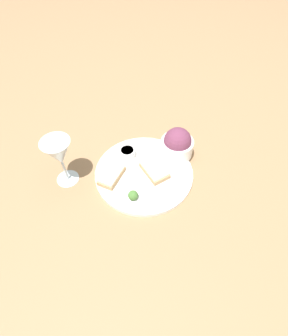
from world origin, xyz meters
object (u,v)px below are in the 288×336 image
at_px(salad_bowl, 177,144).
at_px(wine_glass, 59,154).
at_px(cheese_toast_far, 111,174).
at_px(cheese_toast_near, 155,170).
at_px(sauce_ramekin, 127,153).

distance_m(salad_bowl, wine_glass, 0.39).
bearing_deg(cheese_toast_far, cheese_toast_near, -95.44).
xyz_separation_m(salad_bowl, cheese_toast_far, (-0.05, 0.24, -0.03)).
bearing_deg(wine_glass, cheese_toast_near, -99.19).
bearing_deg(cheese_toast_near, sauce_ramekin, 38.98).
relative_size(sauce_ramekin, cheese_toast_far, 0.48).
distance_m(cheese_toast_near, cheese_toast_far, 0.14).
relative_size(salad_bowl, sauce_ramekin, 2.07).
bearing_deg(wine_glass, salad_bowl, -86.96).
distance_m(sauce_ramekin, wine_glass, 0.23).
height_order(salad_bowl, cheese_toast_far, salad_bowl).
height_order(salad_bowl, wine_glass, wine_glass).
distance_m(salad_bowl, cheese_toast_far, 0.25).
height_order(cheese_toast_far, wine_glass, wine_glass).
height_order(cheese_toast_near, cheese_toast_far, same).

